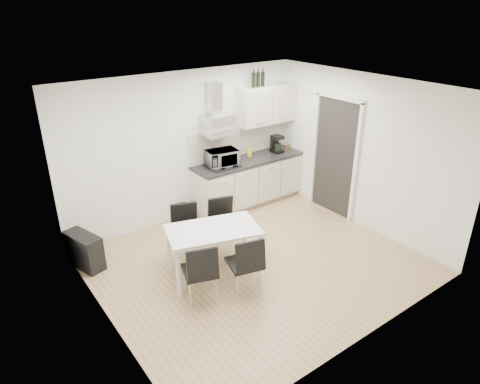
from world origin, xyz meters
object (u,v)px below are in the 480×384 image
object	(u,v)px
chair_near_left	(200,272)
guitar_amp	(84,250)
chair_far_right	(225,227)
chair_near_right	(244,264)
kitchenette	(249,163)
floor_speaker	(182,211)
chair_far_left	(187,235)
dining_table	(213,235)

from	to	relation	value
chair_near_left	guitar_amp	distance (m)	1.95
chair_far_right	chair_near_right	xyz separation A→B (m)	(-0.35, -0.97, 0.00)
kitchenette	floor_speaker	size ratio (longest dim) A/B	8.70
floor_speaker	chair_far_left	bearing A→B (deg)	-98.45
chair_near_right	chair_far_right	bearing A→B (deg)	84.41
chair_far_left	chair_near_left	world-z (taller)	same
chair_far_left	floor_speaker	distance (m)	1.40
chair_near_left	chair_near_right	bearing A→B (deg)	-0.93
guitar_amp	floor_speaker	size ratio (longest dim) A/B	2.37
dining_table	chair_near_left	size ratio (longest dim) A/B	1.61
chair_near_left	chair_near_right	distance (m)	0.61
dining_table	chair_far_right	distance (m)	0.65
chair_far_left	chair_near_right	distance (m)	1.15
chair_far_right	chair_near_left	bearing A→B (deg)	55.57
kitchenette	dining_table	world-z (taller)	kitchenette
dining_table	chair_near_right	distance (m)	0.63
chair_near_right	floor_speaker	world-z (taller)	chair_near_right
guitar_amp	floor_speaker	xyz separation A→B (m)	(1.91, 0.48, -0.12)
guitar_amp	chair_near_left	bearing A→B (deg)	-76.80
chair_far_right	chair_near_left	xyz separation A→B (m)	(-0.92, -0.77, 0.00)
dining_table	floor_speaker	distance (m)	1.92
chair_far_right	chair_near_right	size ratio (longest dim) A/B	1.00
dining_table	chair_near_right	xyz separation A→B (m)	(0.12, -0.58, -0.22)
chair_far_left	chair_near_right	size ratio (longest dim) A/B	1.00
kitchenette	chair_far_left	xyz separation A→B (m)	(-1.97, -1.07, -0.39)
dining_table	guitar_amp	distance (m)	1.98
dining_table	chair_far_left	size ratio (longest dim) A/B	1.61
dining_table	chair_near_right	size ratio (longest dim) A/B	1.61
chair_near_right	guitar_amp	xyz separation A→B (m)	(-1.54, 1.88, -0.17)
chair_far_right	floor_speaker	world-z (taller)	chair_far_right
chair_far_left	chair_near_right	world-z (taller)	same
kitchenette	chair_far_left	distance (m)	2.27
dining_table	chair_far_left	xyz separation A→B (m)	(-0.11, 0.55, -0.22)
chair_far_right	chair_near_right	bearing A→B (deg)	85.88
dining_table	chair_near_left	xyz separation A→B (m)	(-0.46, -0.38, -0.22)
dining_table	chair_far_left	world-z (taller)	chair_far_left
chair_near_left	chair_far_right	bearing A→B (deg)	58.16
chair_near_left	floor_speaker	world-z (taller)	chair_near_left
floor_speaker	chair_near_left	bearing A→B (deg)	-96.23
chair_far_left	floor_speaker	size ratio (longest dim) A/B	3.04
kitchenette	chair_far_right	xyz separation A→B (m)	(-1.39, -1.22, -0.39)
kitchenette	chair_far_left	size ratio (longest dim) A/B	2.86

